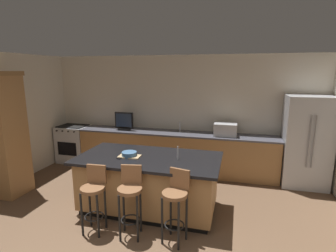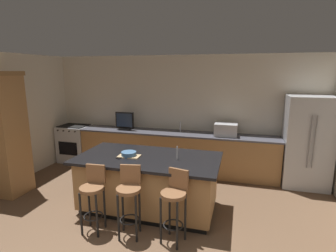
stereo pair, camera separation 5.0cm
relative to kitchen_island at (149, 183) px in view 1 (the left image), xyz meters
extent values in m
cube|color=beige|center=(0.07, 2.17, 0.86)|extent=(6.81, 0.12, 2.66)
cube|color=#9E7042|center=(0.01, 1.79, -0.03)|extent=(4.54, 0.60, 0.89)
cube|color=#4C4C56|center=(0.01, 1.79, 0.44)|extent=(4.57, 0.62, 0.04)
cube|color=black|center=(0.00, 0.00, -0.42)|extent=(2.09, 0.98, 0.09)
cube|color=#9E7042|center=(0.00, 0.00, 0.01)|extent=(2.17, 1.06, 0.79)
cube|color=black|center=(0.00, 0.00, 0.43)|extent=(2.33, 1.22, 0.04)
cube|color=#B7BABF|center=(2.73, 1.74, 0.45)|extent=(0.86, 0.70, 1.83)
cylinder|color=gray|center=(2.69, 1.36, 0.54)|extent=(0.02, 0.02, 1.01)
cylinder|color=gray|center=(2.77, 1.36, 0.54)|extent=(0.02, 0.02, 1.01)
cube|color=#B7BABF|center=(-2.65, 1.79, -0.01)|extent=(0.74, 0.60, 0.92)
cube|color=black|center=(-2.65, 1.49, -0.05)|extent=(0.52, 0.01, 0.33)
cube|color=black|center=(-2.65, 1.79, 0.46)|extent=(0.67, 0.50, 0.02)
cylinder|color=black|center=(-2.90, 1.48, 0.39)|extent=(0.04, 0.03, 0.04)
cylinder|color=black|center=(-2.73, 1.48, 0.39)|extent=(0.04, 0.03, 0.04)
cylinder|color=black|center=(-2.57, 1.48, 0.39)|extent=(0.04, 0.03, 0.04)
cylinder|color=black|center=(-2.41, 1.48, 0.39)|extent=(0.04, 0.03, 0.04)
cube|color=#9E7042|center=(-2.77, -0.13, 0.68)|extent=(0.63, 0.57, 2.30)
cube|color=#B7BABF|center=(1.14, 1.79, 0.59)|extent=(0.48, 0.36, 0.27)
cube|color=black|center=(-1.21, 1.74, 0.48)|extent=(0.27, 0.16, 0.05)
cube|color=black|center=(-1.21, 1.74, 0.69)|extent=(0.45, 0.05, 0.38)
cube|color=#1E2D47|center=(-1.21, 1.71, 0.69)|extent=(0.39, 0.01, 0.32)
cylinder|color=#B2B2B7|center=(0.11, 1.89, 0.57)|extent=(0.02, 0.02, 0.24)
cylinder|color=#B2B2B7|center=(0.49, 0.00, 0.56)|extent=(0.02, 0.02, 0.22)
cylinder|color=brown|center=(-0.55, -0.83, 0.20)|extent=(0.34, 0.34, 0.05)
cube|color=brown|center=(-0.56, -0.68, 0.36)|extent=(0.29, 0.05, 0.28)
cylinder|color=black|center=(-0.67, -0.96, -0.15)|extent=(0.03, 0.03, 0.64)
cylinder|color=black|center=(-0.42, -0.95, -0.15)|extent=(0.03, 0.03, 0.64)
cylinder|color=black|center=(-0.68, -0.72, -0.15)|extent=(0.03, 0.03, 0.64)
cylinder|color=black|center=(-0.44, -0.70, -0.15)|extent=(0.03, 0.03, 0.64)
torus|color=black|center=(-0.55, -0.83, -0.23)|extent=(0.28, 0.28, 0.02)
cylinder|color=brown|center=(0.00, -0.80, 0.24)|extent=(0.34, 0.34, 0.05)
cube|color=brown|center=(-0.03, -0.65, 0.40)|extent=(0.29, 0.09, 0.28)
cylinder|color=black|center=(-0.10, -0.94, -0.13)|extent=(0.03, 0.03, 0.68)
cylinder|color=black|center=(0.14, -0.90, -0.13)|extent=(0.03, 0.03, 0.68)
cylinder|color=black|center=(-0.14, -0.70, -0.13)|extent=(0.03, 0.03, 0.68)
cylinder|color=black|center=(0.10, -0.66, -0.13)|extent=(0.03, 0.03, 0.68)
torus|color=black|center=(0.00, -0.80, -0.21)|extent=(0.28, 0.28, 0.02)
cylinder|color=brown|center=(0.62, -0.76, 0.23)|extent=(0.34, 0.34, 0.05)
cube|color=brown|center=(0.66, -0.62, 0.40)|extent=(0.29, 0.10, 0.28)
cylinder|color=black|center=(0.48, -0.85, -0.13)|extent=(0.03, 0.03, 0.68)
cylinder|color=black|center=(0.71, -0.91, -0.13)|extent=(0.03, 0.03, 0.68)
cylinder|color=black|center=(0.53, -0.61, -0.13)|extent=(0.03, 0.03, 0.68)
cylinder|color=black|center=(0.77, -0.67, -0.13)|extent=(0.03, 0.03, 0.68)
torus|color=black|center=(0.62, -0.76, -0.21)|extent=(0.28, 0.28, 0.02)
cylinder|color=#3F668C|center=(-0.31, -0.07, 0.49)|extent=(0.25, 0.25, 0.08)
cube|color=black|center=(-0.42, -0.17, 0.45)|extent=(0.10, 0.16, 0.01)
cube|color=tan|center=(-0.30, -0.08, 0.46)|extent=(0.36, 0.22, 0.02)
camera|label=1|loc=(1.37, -3.89, 1.83)|focal=28.09mm
camera|label=2|loc=(1.41, -3.87, 1.83)|focal=28.09mm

